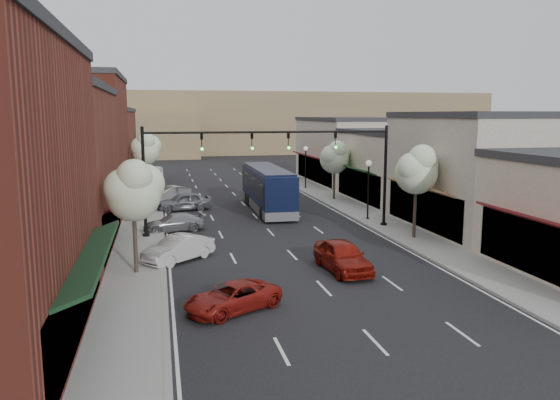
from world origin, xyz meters
TOP-DOWN VIEW (x-y plane):
  - ground at (0.00, 0.00)m, footprint 160.00×160.00m
  - sidewalk_left at (-8.40, 18.50)m, footprint 2.80×73.00m
  - sidewalk_right at (8.40, 18.50)m, footprint 2.80×73.00m
  - curb_left at (-7.00, 18.50)m, footprint 0.25×73.00m
  - curb_right at (7.00, 18.50)m, footprint 0.25×73.00m
  - bldg_left_midnear at (-14.23, 6.00)m, footprint 10.14×14.10m
  - bldg_left_midfar at (-14.24, 20.00)m, footprint 10.14×14.10m
  - bldg_left_far at (-14.22, 36.00)m, footprint 10.14×18.10m
  - bldg_right_midnear at (13.72, 6.00)m, footprint 9.14×12.10m
  - bldg_right_midfar at (13.70, 18.00)m, footprint 9.14×12.10m
  - bldg_right_far at (13.71, 32.00)m, footprint 9.14×16.10m
  - hill_far at (0.00, 90.00)m, footprint 120.00×30.00m
  - hill_near at (-25.00, 78.00)m, footprint 50.00×20.00m
  - signal_mast_right at (5.62, 8.00)m, footprint 8.22×0.46m
  - signal_mast_left at (-5.62, 8.00)m, footprint 8.22×0.46m
  - tree_right_near at (8.35, 3.94)m, footprint 2.85×2.65m
  - tree_right_far at (8.35, 19.94)m, footprint 2.85×2.65m
  - tree_left_near at (-8.25, -0.06)m, footprint 2.85×2.65m
  - tree_left_far at (-8.25, 25.94)m, footprint 2.85×2.65m
  - lamp_post_near at (7.80, 10.50)m, footprint 0.44×0.44m
  - lamp_post_far at (7.80, 28.00)m, footprint 0.44×0.44m
  - coach_bus at (1.42, 16.19)m, footprint 2.63×11.43m
  - red_hatchback at (1.70, -1.57)m, footprint 2.09×4.63m
  - parked_car_a at (-4.37, -5.92)m, footprint 4.41×3.54m
  - parked_car_b at (-6.20, 2.04)m, footprint 4.09×3.84m
  - parked_car_c at (-6.20, 9.77)m, footprint 4.29×2.35m
  - parked_car_d at (-5.20, 17.71)m, footprint 4.59×2.34m
  - parked_car_e at (-6.20, 23.50)m, footprint 4.06×2.90m

SIDE VIEW (x-z plane):
  - ground at x=0.00m, z-range 0.00..0.00m
  - curb_left at x=-7.00m, z-range -0.01..0.16m
  - curb_right at x=7.00m, z-range -0.01..0.16m
  - sidewalk_left at x=-8.40m, z-range 0.00..0.15m
  - sidewalk_right at x=8.40m, z-range 0.00..0.15m
  - parked_car_a at x=-4.37m, z-range 0.00..1.11m
  - parked_car_c at x=-6.20m, z-range 0.00..1.18m
  - parked_car_e at x=-6.20m, z-range 0.00..1.27m
  - parked_car_b at x=-6.20m, z-range 0.00..1.37m
  - parked_car_d at x=-5.20m, z-range 0.00..1.50m
  - red_hatchback at x=1.70m, z-range 0.00..1.54m
  - coach_bus at x=1.42m, z-range 0.08..3.57m
  - lamp_post_near at x=7.80m, z-range 0.79..5.23m
  - lamp_post_far at x=7.80m, z-range 0.79..5.23m
  - bldg_right_midfar at x=13.70m, z-range -0.03..6.37m
  - bldg_right_far at x=13.71m, z-range -0.04..7.36m
  - bldg_right_midnear at x=13.72m, z-range -0.04..7.86m
  - tree_right_far at x=8.35m, z-range 1.28..6.70m
  - hill_near at x=-25.00m, z-range 0.00..8.00m
  - bldg_left_far at x=-14.22m, z-range -0.04..8.36m
  - tree_left_near at x=-8.25m, z-range 1.38..7.07m
  - tree_right_near at x=8.35m, z-range 1.47..7.43m
  - tree_left_far at x=-8.25m, z-range 1.54..7.67m
  - signal_mast_right at x=5.62m, z-range 1.12..8.12m
  - signal_mast_left at x=-5.62m, z-range 1.12..8.12m
  - bldg_left_midnear at x=-14.23m, z-range -0.04..9.36m
  - bldg_left_midfar at x=-14.24m, z-range -0.05..10.85m
  - hill_far at x=0.00m, z-range 0.00..12.00m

